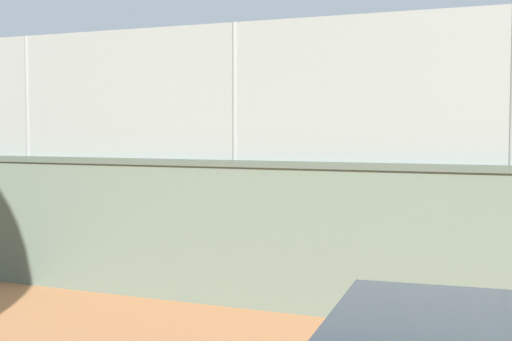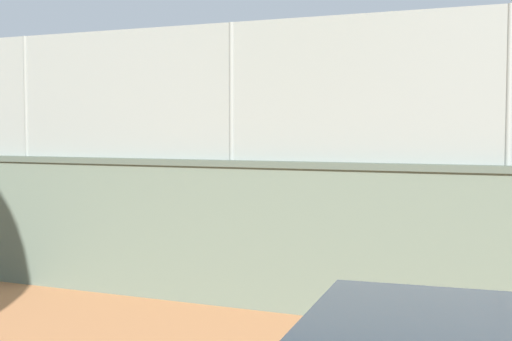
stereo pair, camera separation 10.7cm
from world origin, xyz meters
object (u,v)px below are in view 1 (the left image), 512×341
at_px(player_near_wall_returning, 204,183).
at_px(sports_ball, 150,170).
at_px(player_at_service_line, 318,213).
at_px(player_crossing_court, 362,170).

bearing_deg(player_near_wall_returning, sports_ball, 61.35).
bearing_deg(player_at_service_line, player_near_wall_returning, -48.68).
xyz_separation_m(player_near_wall_returning, player_crossing_court, (-2.02, -8.17, -0.10)).
bearing_deg(player_near_wall_returning, player_at_service_line, 131.32).
height_order(player_at_service_line, player_crossing_court, player_at_service_line).
bearing_deg(sports_ball, player_crossing_court, -106.11).
height_order(player_near_wall_returning, player_crossing_court, player_near_wall_returning).
relative_size(player_at_service_line, sports_ball, 9.83).
height_order(player_near_wall_returning, sports_ball, player_near_wall_returning).
distance_m(player_near_wall_returning, sports_ball, 1.53).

